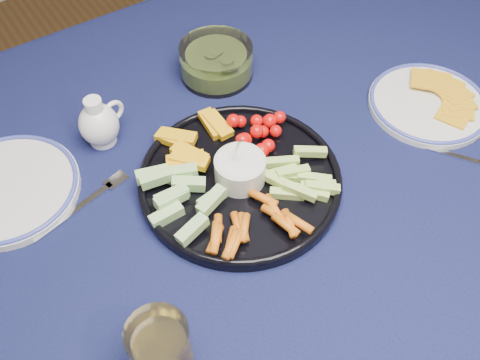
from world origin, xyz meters
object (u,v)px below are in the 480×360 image
creamer_pitcher (99,124)px  juice_tumbler (161,349)px  cheese_plate (429,102)px  dining_table (287,181)px  side_plate_extra (7,189)px  crudite_platter (239,178)px  pickle_bowl (216,63)px

creamer_pitcher → juice_tumbler: (-0.10, -0.40, -0.00)m
cheese_plate → dining_table: bearing=168.0°
creamer_pitcher → side_plate_extra: creamer_pitcher is taller
crudite_platter → pickle_bowl: bearing=65.2°
dining_table → juice_tumbler: (-0.35, -0.20, 0.13)m
cheese_plate → juice_tumbler: 0.64m
side_plate_extra → cheese_plate: bearing=-18.3°
pickle_bowl → side_plate_extra: (-0.43, -0.06, -0.02)m
pickle_bowl → juice_tumbler: size_ratio=1.52×
creamer_pitcher → juice_tumbler: size_ratio=1.03×
dining_table → creamer_pitcher: 0.35m
crudite_platter → juice_tumbler: size_ratio=3.58×
dining_table → pickle_bowl: bearing=90.4°
crudite_platter → creamer_pitcher: (-0.14, 0.21, 0.02)m
dining_table → side_plate_extra: side_plate_extra is taller
crudite_platter → creamer_pitcher: size_ratio=3.47×
dining_table → creamer_pitcher: (-0.26, 0.19, 0.13)m
dining_table → crudite_platter: (-0.12, -0.02, 0.11)m
dining_table → juice_tumbler: size_ratio=18.41×
creamer_pitcher → cheese_plate: size_ratio=0.43×
juice_tumbler → creamer_pitcher: bearing=76.0°
pickle_bowl → side_plate_extra: pickle_bowl is taller
dining_table → pickle_bowl: (-0.00, 0.23, 0.12)m
cheese_plate → juice_tumbler: bearing=-166.9°
cheese_plate → juice_tumbler: size_ratio=2.37×
dining_table → juice_tumbler: juice_tumbler is taller
creamer_pitcher → pickle_bowl: bearing=8.4°
dining_table → cheese_plate: (0.27, -0.06, 0.10)m
crudite_platter → pickle_bowl: crudite_platter is taller
juice_tumbler → side_plate_extra: juice_tumbler is taller
juice_tumbler → dining_table: bearing=29.8°
dining_table → creamer_pitcher: size_ratio=17.87×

